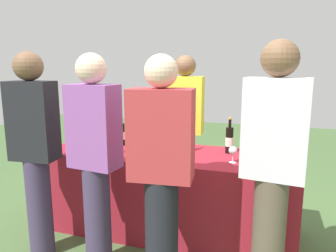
{
  "coord_description": "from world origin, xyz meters",
  "views": [
    {
      "loc": [
        0.88,
        -2.67,
        1.55
      ],
      "look_at": [
        0.0,
        0.0,
        1.02
      ],
      "focal_mm": 33.65,
      "sensor_mm": 36.0,
      "label": 1
    }
  ],
  "objects_px": {
    "guest_0": "(35,147)",
    "wine_glass_1": "(154,144)",
    "wine_bottle_2": "(139,134)",
    "wine_bottle_5": "(229,140)",
    "wine_bottle_0": "(101,131)",
    "guest_3": "(273,164)",
    "wine_bottle_4": "(185,140)",
    "wine_glass_0": "(119,143)",
    "guest_2": "(161,169)",
    "wine_bottle_3": "(154,135)",
    "wine_glass_2": "(233,151)",
    "wine_bottle_1": "(121,134)",
    "guest_1": "(95,155)",
    "server_pouring": "(185,125)"
  },
  "relations": [
    {
      "from": "guest_3",
      "to": "guest_1",
      "type": "bearing_deg",
      "value": -169.6
    },
    {
      "from": "guest_0",
      "to": "wine_glass_1",
      "type": "bearing_deg",
      "value": 31.8
    },
    {
      "from": "wine_bottle_3",
      "to": "wine_bottle_4",
      "type": "distance_m",
      "value": 0.38
    },
    {
      "from": "wine_bottle_5",
      "to": "wine_glass_1",
      "type": "xyz_separation_m",
      "value": [
        -0.64,
        -0.27,
        -0.02
      ]
    },
    {
      "from": "guest_3",
      "to": "guest_0",
      "type": "bearing_deg",
      "value": -170.71
    },
    {
      "from": "wine_bottle_3",
      "to": "guest_1",
      "type": "xyz_separation_m",
      "value": [
        -0.13,
        -0.9,
        0.02
      ]
    },
    {
      "from": "wine_bottle_0",
      "to": "wine_bottle_3",
      "type": "height_order",
      "value": "wine_bottle_0"
    },
    {
      "from": "server_pouring",
      "to": "guest_2",
      "type": "bearing_deg",
      "value": 95.38
    },
    {
      "from": "wine_bottle_0",
      "to": "guest_3",
      "type": "bearing_deg",
      "value": -24.45
    },
    {
      "from": "wine_bottle_4",
      "to": "guest_1",
      "type": "xyz_separation_m",
      "value": [
        -0.48,
        -0.77,
        0.02
      ]
    },
    {
      "from": "guest_2",
      "to": "wine_bottle_0",
      "type": "bearing_deg",
      "value": 130.69
    },
    {
      "from": "wine_bottle_1",
      "to": "guest_0",
      "type": "height_order",
      "value": "guest_0"
    },
    {
      "from": "wine_bottle_5",
      "to": "wine_glass_1",
      "type": "distance_m",
      "value": 0.69
    },
    {
      "from": "guest_0",
      "to": "guest_2",
      "type": "height_order",
      "value": "guest_0"
    },
    {
      "from": "wine_bottle_3",
      "to": "wine_bottle_5",
      "type": "bearing_deg",
      "value": -2.77
    },
    {
      "from": "wine_bottle_3",
      "to": "wine_bottle_4",
      "type": "bearing_deg",
      "value": -20.07
    },
    {
      "from": "guest_0",
      "to": "guest_3",
      "type": "relative_size",
      "value": 0.97
    },
    {
      "from": "wine_glass_2",
      "to": "wine_bottle_4",
      "type": "bearing_deg",
      "value": 156.22
    },
    {
      "from": "wine_bottle_3",
      "to": "wine_bottle_5",
      "type": "distance_m",
      "value": 0.75
    },
    {
      "from": "guest_1",
      "to": "wine_bottle_3",
      "type": "bearing_deg",
      "value": 88.47
    },
    {
      "from": "wine_bottle_3",
      "to": "wine_glass_0",
      "type": "height_order",
      "value": "wine_bottle_3"
    },
    {
      "from": "wine_bottle_2",
      "to": "guest_0",
      "type": "xyz_separation_m",
      "value": [
        -0.52,
        -0.85,
        0.03
      ]
    },
    {
      "from": "wine_bottle_5",
      "to": "guest_2",
      "type": "bearing_deg",
      "value": -109.79
    },
    {
      "from": "wine_glass_1",
      "to": "guest_0",
      "type": "bearing_deg",
      "value": -143.01
    },
    {
      "from": "wine_glass_0",
      "to": "guest_2",
      "type": "xyz_separation_m",
      "value": [
        0.63,
        -0.61,
        0.01
      ]
    },
    {
      "from": "wine_glass_1",
      "to": "server_pouring",
      "type": "distance_m",
      "value": 0.76
    },
    {
      "from": "wine_bottle_0",
      "to": "wine_bottle_2",
      "type": "distance_m",
      "value": 0.43
    },
    {
      "from": "wine_bottle_4",
      "to": "wine_bottle_2",
      "type": "bearing_deg",
      "value": 170.89
    },
    {
      "from": "wine_bottle_2",
      "to": "guest_2",
      "type": "xyz_separation_m",
      "value": [
        0.56,
        -0.91,
        -0.01
      ]
    },
    {
      "from": "wine_bottle_4",
      "to": "guest_3",
      "type": "relative_size",
      "value": 0.18
    },
    {
      "from": "wine_glass_1",
      "to": "server_pouring",
      "type": "bearing_deg",
      "value": 83.51
    },
    {
      "from": "wine_bottle_5",
      "to": "guest_0",
      "type": "bearing_deg",
      "value": -148.68
    },
    {
      "from": "wine_bottle_3",
      "to": "guest_3",
      "type": "height_order",
      "value": "guest_3"
    },
    {
      "from": "wine_bottle_2",
      "to": "wine_glass_1",
      "type": "bearing_deg",
      "value": -45.05
    },
    {
      "from": "wine_bottle_0",
      "to": "wine_glass_0",
      "type": "bearing_deg",
      "value": -40.19
    },
    {
      "from": "wine_bottle_2",
      "to": "guest_1",
      "type": "bearing_deg",
      "value": -88.84
    },
    {
      "from": "wine_glass_0",
      "to": "guest_0",
      "type": "height_order",
      "value": "guest_0"
    },
    {
      "from": "wine_glass_1",
      "to": "guest_2",
      "type": "distance_m",
      "value": 0.72
    },
    {
      "from": "wine_bottle_2",
      "to": "wine_bottle_5",
      "type": "bearing_deg",
      "value": 0.87
    },
    {
      "from": "wine_bottle_3",
      "to": "server_pouring",
      "type": "xyz_separation_m",
      "value": [
        0.2,
        0.44,
        0.03
      ]
    },
    {
      "from": "wine_bottle_4",
      "to": "guest_0",
      "type": "relative_size",
      "value": 0.19
    },
    {
      "from": "guest_2",
      "to": "guest_3",
      "type": "xyz_separation_m",
      "value": [
        0.71,
        0.14,
        0.06
      ]
    },
    {
      "from": "wine_bottle_0",
      "to": "wine_glass_0",
      "type": "distance_m",
      "value": 0.48
    },
    {
      "from": "wine_bottle_5",
      "to": "wine_glass_2",
      "type": "bearing_deg",
      "value": -77.23
    },
    {
      "from": "wine_bottle_0",
      "to": "guest_1",
      "type": "relative_size",
      "value": 0.2
    },
    {
      "from": "wine_bottle_2",
      "to": "guest_0",
      "type": "relative_size",
      "value": 0.2
    },
    {
      "from": "wine_bottle_3",
      "to": "wine_glass_0",
      "type": "bearing_deg",
      "value": -120.77
    },
    {
      "from": "wine_bottle_3",
      "to": "guest_1",
      "type": "bearing_deg",
      "value": -98.02
    },
    {
      "from": "wine_bottle_3",
      "to": "guest_3",
      "type": "bearing_deg",
      "value": -36.03
    },
    {
      "from": "wine_bottle_0",
      "to": "wine_glass_0",
      "type": "relative_size",
      "value": 2.36
    }
  ]
}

